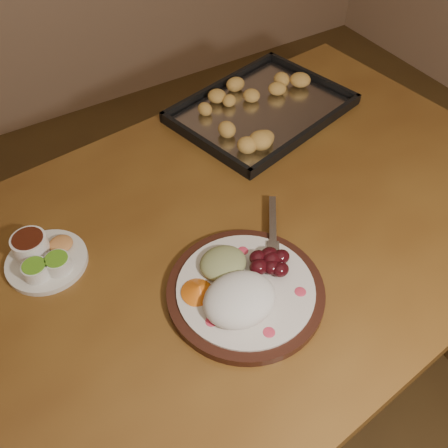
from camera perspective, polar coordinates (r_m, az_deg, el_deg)
dining_table at (r=1.14m, az=0.45°, el=-4.14°), size 1.59×1.05×0.75m
dinner_plate at (r=0.95m, az=2.16°, el=-7.38°), size 0.34×0.33×0.07m
condiment_saucer at (r=1.06m, az=-20.00°, el=-3.53°), size 0.16×0.16×0.05m
baking_tray at (r=1.38m, az=4.34°, el=13.07°), size 0.51×0.42×0.05m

